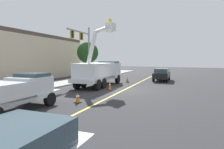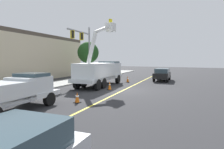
% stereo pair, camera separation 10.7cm
% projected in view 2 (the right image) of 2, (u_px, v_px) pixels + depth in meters
% --- Properties ---
extents(ground, '(120.00, 120.00, 0.00)m').
position_uv_depth(ground, '(124.00, 90.00, 17.81)').
color(ground, '#2D2D30').
extents(sidewalk_far_side, '(59.86, 12.57, 0.12)m').
position_uv_depth(sidewalk_far_side, '(51.00, 85.00, 20.97)').
color(sidewalk_far_side, '#9E9E99').
rests_on(sidewalk_far_side, ground).
extents(lane_centre_stripe, '(49.46, 7.67, 0.01)m').
position_uv_depth(lane_centre_stripe, '(124.00, 90.00, 17.81)').
color(lane_centre_stripe, yellow).
rests_on(lane_centre_stripe, ground).
extents(utility_bucket_truck, '(8.48, 3.70, 7.35)m').
position_uv_depth(utility_bucket_truck, '(100.00, 71.00, 20.71)').
color(utility_bucket_truck, silver).
rests_on(utility_bucket_truck, ground).
extents(service_pickup_truck, '(5.85, 2.92, 2.06)m').
position_uv_depth(service_pickup_truck, '(12.00, 92.00, 10.25)').
color(service_pickup_truck, silver).
rests_on(service_pickup_truck, ground).
extents(passing_minivan, '(5.03, 2.60, 1.69)m').
position_uv_depth(passing_minivan, '(162.00, 74.00, 25.61)').
color(passing_minivan, black).
rests_on(passing_minivan, ground).
extents(traffic_cone_mid_front, '(0.40, 0.40, 0.71)m').
position_uv_depth(traffic_cone_mid_front, '(77.00, 98.00, 12.50)').
color(traffic_cone_mid_front, black).
rests_on(traffic_cone_mid_front, ground).
extents(traffic_cone_mid_rear, '(0.40, 0.40, 0.83)m').
position_uv_depth(traffic_cone_mid_rear, '(110.00, 86.00, 17.84)').
color(traffic_cone_mid_rear, black).
rests_on(traffic_cone_mid_rear, ground).
extents(traffic_cone_trailing, '(0.40, 0.40, 0.83)m').
position_uv_depth(traffic_cone_trailing, '(128.00, 79.00, 23.97)').
color(traffic_cone_trailing, black).
rests_on(traffic_cone_trailing, ground).
extents(traffic_signal_mast, '(5.43, 1.04, 7.52)m').
position_uv_depth(traffic_signal_mast, '(84.00, 44.00, 25.51)').
color(traffic_signal_mast, gray).
rests_on(traffic_signal_mast, ground).
extents(commercial_building_backdrop, '(21.86, 10.57, 6.58)m').
position_uv_depth(commercial_building_backdrop, '(21.00, 57.00, 27.45)').
color(commercial_building_backdrop, beige).
rests_on(commercial_building_backdrop, ground).
extents(street_tree_right, '(3.45, 3.45, 5.77)m').
position_uv_depth(street_tree_right, '(88.00, 53.00, 30.32)').
color(street_tree_right, brown).
rests_on(street_tree_right, ground).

